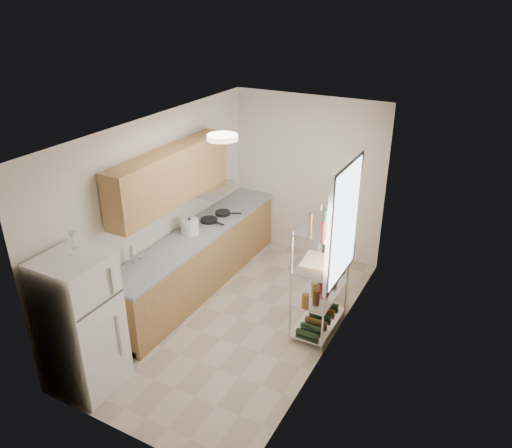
{
  "coord_description": "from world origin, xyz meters",
  "views": [
    {
      "loc": [
        2.79,
        -4.76,
        4.04
      ],
      "look_at": [
        0.12,
        0.25,
        1.33
      ],
      "focal_mm": 35.0,
      "sensor_mm": 36.0,
      "label": 1
    }
  ],
  "objects_px": {
    "refrigerator": "(82,324)",
    "rice_cooker": "(190,227)",
    "espresso_machine": "(332,241)",
    "frying_pan_large": "(209,220)",
    "cutting_board": "(317,261)"
  },
  "relations": [
    {
      "from": "frying_pan_large",
      "to": "espresso_machine",
      "type": "xyz_separation_m",
      "value": [
        1.98,
        -0.21,
        0.24
      ]
    },
    {
      "from": "rice_cooker",
      "to": "espresso_machine",
      "type": "xyz_separation_m",
      "value": [
        2.0,
        0.24,
        0.16
      ]
    },
    {
      "from": "frying_pan_large",
      "to": "espresso_machine",
      "type": "distance_m",
      "value": 2.0
    },
    {
      "from": "rice_cooker",
      "to": "espresso_machine",
      "type": "relative_size",
      "value": 0.84
    },
    {
      "from": "refrigerator",
      "to": "rice_cooker",
      "type": "height_order",
      "value": "refrigerator"
    },
    {
      "from": "refrigerator",
      "to": "cutting_board",
      "type": "height_order",
      "value": "refrigerator"
    },
    {
      "from": "refrigerator",
      "to": "rice_cooker",
      "type": "distance_m",
      "value": 2.18
    },
    {
      "from": "refrigerator",
      "to": "rice_cooker",
      "type": "bearing_deg",
      "value": 92.97
    },
    {
      "from": "refrigerator",
      "to": "espresso_machine",
      "type": "distance_m",
      "value": 3.08
    },
    {
      "from": "cutting_board",
      "to": "espresso_machine",
      "type": "xyz_separation_m",
      "value": [
        0.05,
        0.34,
        0.14
      ]
    },
    {
      "from": "refrigerator",
      "to": "cutting_board",
      "type": "bearing_deg",
      "value": 48.32
    },
    {
      "from": "refrigerator",
      "to": "espresso_machine",
      "type": "bearing_deg",
      "value": 51.88
    },
    {
      "from": "refrigerator",
      "to": "rice_cooker",
      "type": "relative_size",
      "value": 6.34
    },
    {
      "from": "frying_pan_large",
      "to": "refrigerator",
      "type": "bearing_deg",
      "value": -79.16
    },
    {
      "from": "frying_pan_large",
      "to": "cutting_board",
      "type": "relative_size",
      "value": 0.58
    }
  ]
}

